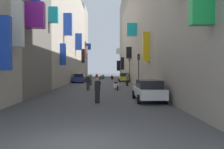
{
  "coord_description": "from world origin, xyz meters",
  "views": [
    {
      "loc": [
        0.85,
        -5.86,
        2.24
      ],
      "look_at": [
        1.63,
        24.21,
        1.49
      ],
      "focal_mm": 33.55,
      "sensor_mm": 36.0,
      "label": 1
    }
  ],
  "objects_px": {
    "parked_car_blue": "(79,78)",
    "scooter_red": "(97,76)",
    "pedestrian_mid_street": "(91,80)",
    "parked_car_yellow": "(124,77)",
    "traffic_light_far_corner": "(129,65)",
    "pedestrian_crossing": "(97,90)",
    "parked_car_white": "(149,90)",
    "pedestrian_far_away": "(83,76)",
    "scooter_blue": "(103,77)",
    "scooter_silver": "(99,81)",
    "scooter_black": "(112,77)",
    "scooter_white": "(116,86)",
    "pedestrian_near_left": "(127,80)",
    "pedestrian_near_right": "(88,83)",
    "scooter_green": "(101,78)",
    "traffic_light_near_corner": "(139,65)"
  },
  "relations": [
    {
      "from": "traffic_light_near_corner",
      "to": "scooter_silver",
      "type": "bearing_deg",
      "value": 122.03
    },
    {
      "from": "parked_car_blue",
      "to": "scooter_red",
      "type": "xyz_separation_m",
      "value": [
        1.93,
        21.95,
        -0.31
      ]
    },
    {
      "from": "parked_car_blue",
      "to": "pedestrian_near_left",
      "type": "bearing_deg",
      "value": -46.9
    },
    {
      "from": "scooter_white",
      "to": "scooter_silver",
      "type": "height_order",
      "value": "same"
    },
    {
      "from": "scooter_silver",
      "to": "pedestrian_crossing",
      "type": "height_order",
      "value": "pedestrian_crossing"
    },
    {
      "from": "pedestrian_crossing",
      "to": "pedestrian_far_away",
      "type": "relative_size",
      "value": 0.96
    },
    {
      "from": "parked_car_blue",
      "to": "parked_car_white",
      "type": "height_order",
      "value": "parked_car_white"
    },
    {
      "from": "traffic_light_far_corner",
      "to": "parked_car_blue",
      "type": "bearing_deg",
      "value": 170.67
    },
    {
      "from": "parked_car_blue",
      "to": "pedestrian_mid_street",
      "type": "height_order",
      "value": "pedestrian_mid_street"
    },
    {
      "from": "parked_car_yellow",
      "to": "scooter_blue",
      "type": "xyz_separation_m",
      "value": [
        -3.97,
        11.38,
        -0.34
      ]
    },
    {
      "from": "parked_car_blue",
      "to": "traffic_light_far_corner",
      "type": "height_order",
      "value": "traffic_light_far_corner"
    },
    {
      "from": "scooter_black",
      "to": "pedestrian_far_away",
      "type": "xyz_separation_m",
      "value": [
        -5.99,
        -3.25,
        0.42
      ]
    },
    {
      "from": "scooter_black",
      "to": "scooter_green",
      "type": "xyz_separation_m",
      "value": [
        -2.27,
        -0.89,
        0.0
      ]
    },
    {
      "from": "pedestrian_near_left",
      "to": "pedestrian_crossing",
      "type": "bearing_deg",
      "value": -103.57
    },
    {
      "from": "pedestrian_mid_street",
      "to": "pedestrian_far_away",
      "type": "relative_size",
      "value": 0.92
    },
    {
      "from": "parked_car_white",
      "to": "pedestrian_mid_street",
      "type": "bearing_deg",
      "value": 109.48
    },
    {
      "from": "parked_car_blue",
      "to": "scooter_blue",
      "type": "relative_size",
      "value": 2.24
    },
    {
      "from": "parked_car_yellow",
      "to": "pedestrian_mid_street",
      "type": "distance_m",
      "value": 10.34
    },
    {
      "from": "pedestrian_near_right",
      "to": "parked_car_white",
      "type": "bearing_deg",
      "value": -56.81
    },
    {
      "from": "parked_car_blue",
      "to": "traffic_light_near_corner",
      "type": "relative_size",
      "value": 1.03
    },
    {
      "from": "scooter_silver",
      "to": "pedestrian_far_away",
      "type": "xyz_separation_m",
      "value": [
        -3.72,
        10.15,
        0.42
      ]
    },
    {
      "from": "pedestrian_near_right",
      "to": "traffic_light_near_corner",
      "type": "xyz_separation_m",
      "value": [
        5.7,
        2.13,
        1.93
      ]
    },
    {
      "from": "scooter_silver",
      "to": "pedestrian_mid_street",
      "type": "bearing_deg",
      "value": -112.48
    },
    {
      "from": "pedestrian_mid_street",
      "to": "traffic_light_near_corner",
      "type": "bearing_deg",
      "value": -39.91
    },
    {
      "from": "scooter_silver",
      "to": "pedestrian_near_left",
      "type": "relative_size",
      "value": 1.21
    },
    {
      "from": "scooter_white",
      "to": "traffic_light_near_corner",
      "type": "xyz_separation_m",
      "value": [
        2.69,
        1.76,
        2.29
      ]
    },
    {
      "from": "parked_car_yellow",
      "to": "traffic_light_far_corner",
      "type": "height_order",
      "value": "traffic_light_far_corner"
    },
    {
      "from": "parked_car_white",
      "to": "pedestrian_crossing",
      "type": "bearing_deg",
      "value": -167.47
    },
    {
      "from": "scooter_white",
      "to": "pedestrian_near_right",
      "type": "height_order",
      "value": "pedestrian_near_right"
    },
    {
      "from": "pedestrian_near_left",
      "to": "traffic_light_near_corner",
      "type": "height_order",
      "value": "traffic_light_near_corner"
    },
    {
      "from": "scooter_black",
      "to": "pedestrian_crossing",
      "type": "height_order",
      "value": "pedestrian_crossing"
    },
    {
      "from": "parked_car_white",
      "to": "traffic_light_near_corner",
      "type": "relative_size",
      "value": 0.99
    },
    {
      "from": "pedestrian_near_left",
      "to": "pedestrian_far_away",
      "type": "relative_size",
      "value": 0.91
    },
    {
      "from": "parked_car_white",
      "to": "scooter_silver",
      "type": "xyz_separation_m",
      "value": [
        -4.05,
        17.36,
        -0.31
      ]
    },
    {
      "from": "parked_car_white",
      "to": "scooter_black",
      "type": "bearing_deg",
      "value": 93.29
    },
    {
      "from": "scooter_black",
      "to": "pedestrian_mid_street",
      "type": "xyz_separation_m",
      "value": [
        -3.41,
        -16.13,
        0.34
      ]
    },
    {
      "from": "pedestrian_crossing",
      "to": "parked_car_white",
      "type": "bearing_deg",
      "value": 12.53
    },
    {
      "from": "scooter_blue",
      "to": "scooter_white",
      "type": "xyz_separation_m",
      "value": [
        1.87,
        -26.95,
        0.0
      ]
    },
    {
      "from": "pedestrian_crossing",
      "to": "pedestrian_mid_street",
      "type": "height_order",
      "value": "pedestrian_crossing"
    },
    {
      "from": "parked_car_yellow",
      "to": "scooter_black",
      "type": "distance_m",
      "value": 7.56
    },
    {
      "from": "parked_car_white",
      "to": "pedestrian_far_away",
      "type": "xyz_separation_m",
      "value": [
        -7.76,
        27.52,
        0.1
      ]
    },
    {
      "from": "pedestrian_near_right",
      "to": "scooter_red",
      "type": "bearing_deg",
      "value": 91.22
    },
    {
      "from": "traffic_light_near_corner",
      "to": "pedestrian_mid_street",
      "type": "bearing_deg",
      "value": 140.09
    },
    {
      "from": "pedestrian_crossing",
      "to": "traffic_light_near_corner",
      "type": "relative_size",
      "value": 0.42
    },
    {
      "from": "scooter_green",
      "to": "pedestrian_crossing",
      "type": "bearing_deg",
      "value": -89.12
    },
    {
      "from": "scooter_blue",
      "to": "scooter_silver",
      "type": "distance_m",
      "value": 17.48
    },
    {
      "from": "parked_car_blue",
      "to": "scooter_black",
      "type": "xyz_separation_m",
      "value": [
        5.83,
        9.72,
        -0.31
      ]
    },
    {
      "from": "scooter_blue",
      "to": "parked_car_yellow",
      "type": "bearing_deg",
      "value": -70.77
    },
    {
      "from": "scooter_green",
      "to": "pedestrian_far_away",
      "type": "bearing_deg",
      "value": -147.62
    },
    {
      "from": "parked_car_blue",
      "to": "pedestrian_mid_street",
      "type": "relative_size",
      "value": 2.55
    }
  ]
}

